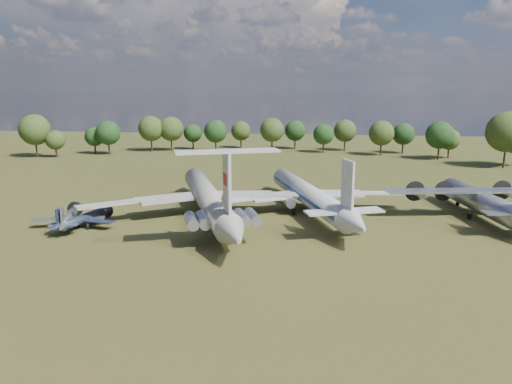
% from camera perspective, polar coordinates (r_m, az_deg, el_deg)
% --- Properties ---
extents(ground, '(300.00, 300.00, 0.00)m').
position_cam_1_polar(ground, '(80.77, -3.73, -3.18)').
color(ground, '#2C4316').
rests_on(ground, ground).
extents(il62_airliner, '(57.34, 64.48, 5.24)m').
position_cam_1_polar(il62_airliner, '(81.43, -5.50, -1.18)').
color(il62_airliner, silver).
rests_on(il62_airliner, ground).
extents(tu104_jet, '(50.30, 57.63, 4.83)m').
position_cam_1_polar(tu104_jet, '(85.00, 6.01, -0.78)').
color(tu104_jet, silver).
rests_on(tu104_jet, ground).
extents(an12_transport, '(35.98, 38.93, 4.50)m').
position_cam_1_polar(an12_transport, '(89.10, 24.30, -1.30)').
color(an12_transport, '#A9ADB1').
rests_on(an12_transport, ground).
extents(small_prop_west, '(13.17, 16.07, 2.08)m').
position_cam_1_polar(small_prop_west, '(80.08, -19.31, -3.20)').
color(small_prop_west, black).
rests_on(small_prop_west, ground).
extents(small_prop_northwest, '(14.53, 16.96, 2.11)m').
position_cam_1_polar(small_prop_northwest, '(81.10, -20.62, -3.10)').
color(small_prop_northwest, '#A2A4AA').
rests_on(small_prop_northwest, ground).
extents(person_on_il62, '(0.75, 0.64, 1.76)m').
position_cam_1_polar(person_on_il62, '(66.52, -3.81, -1.04)').
color(person_on_il62, '#896546').
rests_on(person_on_il62, il62_airliner).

